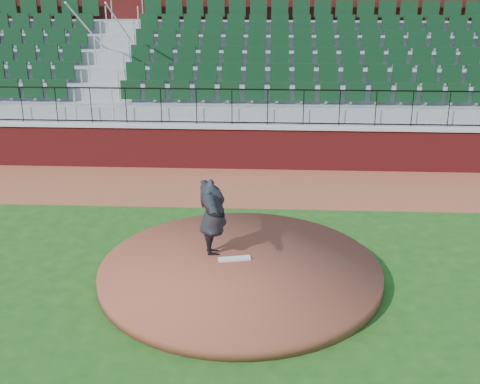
# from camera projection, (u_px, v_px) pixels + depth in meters

# --- Properties ---
(ground) EXTENTS (90.00, 90.00, 0.00)m
(ground) POSITION_uv_depth(u_px,v_px,m) (236.00, 285.00, 11.87)
(ground) COLOR #1B4714
(ground) RESTS_ON ground
(warning_track) EXTENTS (34.00, 3.20, 0.01)m
(warning_track) POSITION_uv_depth(u_px,v_px,m) (247.00, 186.00, 16.92)
(warning_track) COLOR brown
(warning_track) RESTS_ON ground
(field_wall) EXTENTS (34.00, 0.35, 1.20)m
(field_wall) POSITION_uv_depth(u_px,v_px,m) (250.00, 148.00, 18.21)
(field_wall) COLOR maroon
(field_wall) RESTS_ON ground
(wall_cap) EXTENTS (34.00, 0.45, 0.10)m
(wall_cap) POSITION_uv_depth(u_px,v_px,m) (250.00, 126.00, 17.98)
(wall_cap) COLOR #B7B7B7
(wall_cap) RESTS_ON field_wall
(wall_railing) EXTENTS (34.00, 0.05, 1.00)m
(wall_railing) POSITION_uv_depth(u_px,v_px,m) (250.00, 107.00, 17.79)
(wall_railing) COLOR black
(wall_railing) RESTS_ON wall_cap
(seating_stands) EXTENTS (34.00, 5.10, 4.60)m
(seating_stands) POSITION_uv_depth(u_px,v_px,m) (253.00, 72.00, 20.16)
(seating_stands) COLOR gray
(seating_stands) RESTS_ON ground
(concourse_wall) EXTENTS (34.00, 0.50, 5.50)m
(concourse_wall) POSITION_uv_depth(u_px,v_px,m) (255.00, 46.00, 22.62)
(concourse_wall) COLOR maroon
(concourse_wall) RESTS_ON ground
(pitchers_mound) EXTENTS (5.37, 5.37, 0.25)m
(pitchers_mound) POSITION_uv_depth(u_px,v_px,m) (240.00, 272.00, 12.07)
(pitchers_mound) COLOR brown
(pitchers_mound) RESTS_ON ground
(pitching_rubber) EXTENTS (0.65, 0.28, 0.04)m
(pitching_rubber) POSITION_uv_depth(u_px,v_px,m) (234.00, 259.00, 12.28)
(pitching_rubber) COLOR silver
(pitching_rubber) RESTS_ON pitchers_mound
(pitcher) EXTENTS (0.91, 1.99, 1.57)m
(pitcher) POSITION_uv_depth(u_px,v_px,m) (213.00, 217.00, 12.29)
(pitcher) COLOR black
(pitcher) RESTS_ON pitchers_mound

